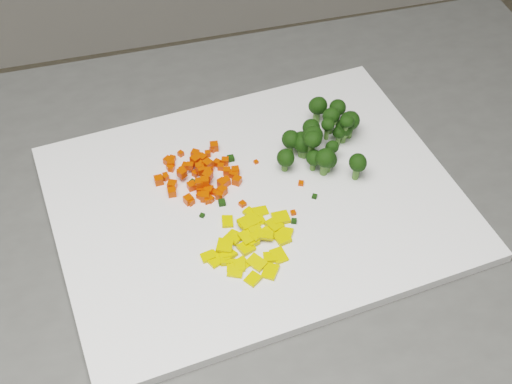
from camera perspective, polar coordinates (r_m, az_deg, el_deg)
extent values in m
cube|color=white|center=(0.83, 0.00, -0.76)|extent=(0.49, 0.40, 0.01)
cube|color=red|center=(0.86, -6.80, 1.87)|extent=(0.01, 0.01, 0.01)
cube|color=red|center=(0.85, -2.82, 2.03)|extent=(0.01, 0.01, 0.01)
cube|color=red|center=(0.85, -4.39, 2.17)|extent=(0.01, 0.01, 0.01)
cube|color=red|center=(0.84, -7.79, 0.94)|extent=(0.01, 0.01, 0.01)
cube|color=red|center=(0.88, -3.37, 3.66)|extent=(0.01, 0.01, 0.01)
cube|color=red|center=(0.87, -4.89, 3.07)|extent=(0.01, 0.01, 0.01)
cube|color=red|center=(0.86, -5.67, 2.10)|extent=(0.01, 0.01, 0.01)
cube|color=red|center=(0.85, -4.87, 1.48)|extent=(0.01, 0.01, 0.01)
cube|color=red|center=(0.83, -4.49, 0.20)|extent=(0.01, 0.01, 0.01)
cube|color=red|center=(0.84, -5.95, 1.56)|extent=(0.01, 0.01, 0.01)
cube|color=red|center=(0.82, -4.12, 0.86)|extent=(0.01, 0.01, 0.01)
cube|color=red|center=(0.83, -2.42, 0.86)|extent=(0.01, 0.01, 0.01)
cube|color=red|center=(0.84, -4.62, 2.02)|extent=(0.01, 0.01, 0.01)
cube|color=red|center=(0.82, -3.66, -0.59)|extent=(0.01, 0.01, 0.01)
cube|color=red|center=(0.85, -7.26, 1.30)|extent=(0.01, 0.01, 0.01)
cube|color=red|center=(0.83, -6.72, 0.54)|extent=(0.01, 0.01, 0.01)
cube|color=red|center=(0.82, -4.58, 0.72)|extent=(0.01, 0.01, 0.01)
cube|color=red|center=(0.86, -6.86, 2.35)|extent=(0.01, 0.01, 0.01)
cube|color=red|center=(0.86, -2.50, 2.48)|extent=(0.01, 0.01, 0.01)
cube|color=red|center=(0.88, -3.44, 3.46)|extent=(0.01, 0.01, 0.01)
cube|color=red|center=(0.85, -3.88, 2.24)|extent=(0.01, 0.01, 0.01)
cube|color=red|center=(0.83, -6.74, -0.02)|extent=(0.01, 0.01, 0.01)
cube|color=red|center=(0.83, -2.67, 0.66)|extent=(0.01, 0.01, 0.01)
cube|color=red|center=(0.84, -1.69, 1.37)|extent=(0.01, 0.01, 0.01)
cube|color=red|center=(0.84, -5.95, 1.79)|extent=(0.01, 0.01, 0.01)
cube|color=red|center=(0.86, -3.14, 2.34)|extent=(0.01, 0.01, 0.01)
cube|color=red|center=(0.84, -5.94, 1.50)|extent=(0.01, 0.01, 0.01)
cube|color=red|center=(0.86, -7.04, 2.48)|extent=(0.01, 0.01, 0.01)
cube|color=red|center=(0.82, -4.10, -0.38)|extent=(0.01, 0.01, 0.01)
cube|color=red|center=(0.85, -5.29, 2.08)|extent=(0.01, 0.01, 0.01)
cube|color=red|center=(0.82, -4.51, -0.30)|extent=(0.01, 0.01, 0.01)
cube|color=red|center=(0.86, -6.92, 1.96)|extent=(0.01, 0.01, 0.01)
cube|color=red|center=(0.83, -5.19, 0.47)|extent=(0.01, 0.01, 0.01)
cube|color=red|center=(0.87, -6.72, 2.64)|extent=(0.01, 0.01, 0.01)
cube|color=red|center=(0.83, -2.77, 0.78)|extent=(0.01, 0.01, 0.01)
cube|color=red|center=(0.85, -1.66, 1.71)|extent=(0.01, 0.01, 0.01)
cube|color=red|center=(0.85, -4.86, 2.56)|extent=(0.01, 0.01, 0.01)
cube|color=red|center=(0.84, -3.89, 1.65)|extent=(0.01, 0.01, 0.01)
cube|color=red|center=(0.84, -1.88, 1.44)|extent=(0.01, 0.01, 0.01)
cube|color=red|center=(0.83, -1.54, 0.91)|extent=(0.01, 0.01, 0.01)
cube|color=red|center=(0.86, -3.62, 2.25)|extent=(0.01, 0.01, 0.01)
cube|color=red|center=(0.83, -3.89, 1.30)|extent=(0.01, 0.01, 0.01)
cube|color=red|center=(0.85, -4.30, 2.71)|extent=(0.01, 0.01, 0.01)
cube|color=red|center=(0.86, -4.50, 2.73)|extent=(0.01, 0.01, 0.01)
cube|color=red|center=(0.86, -6.81, 2.28)|extent=(0.01, 0.01, 0.01)
cube|color=red|center=(0.85, -1.74, 1.52)|extent=(0.01, 0.01, 0.01)
cube|color=red|center=(0.83, -3.84, 0.13)|extent=(0.01, 0.01, 0.01)
cube|color=red|center=(0.87, -6.04, 3.07)|extent=(0.01, 0.01, 0.01)
cube|color=red|center=(0.82, -3.92, -0.66)|extent=(0.01, 0.01, 0.01)
cube|color=red|center=(0.85, -7.24, 1.17)|extent=(0.01, 0.01, 0.01)
cube|color=red|center=(0.83, -6.86, 0.10)|extent=(0.01, 0.01, 0.01)
cube|color=red|center=(0.82, -2.92, -0.25)|extent=(0.01, 0.01, 0.01)
cube|color=red|center=(0.82, -5.42, -0.62)|extent=(0.01, 0.01, 0.01)
cube|color=red|center=(0.82, -5.27, -0.76)|extent=(0.01, 0.01, 0.01)
cube|color=red|center=(0.84, -4.41, 1.75)|extent=(0.01, 0.01, 0.01)
cube|color=red|center=(0.85, -2.35, 1.66)|extent=(0.01, 0.01, 0.01)
cube|color=red|center=(0.82, -2.73, 0.09)|extent=(0.01, 0.01, 0.01)
cube|color=red|center=(0.85, -3.69, 1.97)|extent=(0.01, 0.01, 0.01)
cube|color=red|center=(0.87, -3.88, 3.08)|extent=(0.01, 0.01, 0.01)
cube|color=gold|center=(0.78, 0.75, -3.45)|extent=(0.02, 0.02, 0.01)
cube|color=gold|center=(0.76, 1.15, -5.24)|extent=(0.02, 0.02, 0.01)
cube|color=gold|center=(0.78, 0.07, -3.50)|extent=(0.02, 0.02, 0.01)
cube|color=gold|center=(0.78, 2.29, -3.45)|extent=(0.02, 0.02, 0.01)
cube|color=gold|center=(0.77, -2.52, -4.31)|extent=(0.02, 0.02, 0.00)
cube|color=gold|center=(0.78, -1.79, -3.63)|extent=(0.02, 0.03, 0.01)
cube|color=gold|center=(0.75, -1.68, -6.43)|extent=(0.02, 0.02, 0.01)
cube|color=gold|center=(0.76, -1.16, -5.78)|extent=(0.02, 0.02, 0.01)
cube|color=gold|center=(0.79, 1.47, -2.65)|extent=(0.02, 0.02, 0.01)
cube|color=gold|center=(0.78, -0.18, -2.85)|extent=(0.02, 0.02, 0.01)
cube|color=gold|center=(0.78, -0.70, -3.62)|extent=(0.02, 0.02, 0.01)
cube|color=gold|center=(0.81, 0.34, -1.56)|extent=(0.02, 0.01, 0.01)
cube|color=gold|center=(0.78, 2.10, -3.68)|extent=(0.02, 0.02, 0.01)
cube|color=gold|center=(0.76, -1.60, -5.90)|extent=(0.02, 0.02, 0.01)
cube|color=gold|center=(0.79, 1.33, -3.24)|extent=(0.02, 0.02, 0.01)
cube|color=gold|center=(0.80, -0.29, -2.27)|extent=(0.02, 0.02, 0.01)
cube|color=gold|center=(0.76, -3.40, -5.39)|extent=(0.02, 0.02, 0.00)
cube|color=gold|center=(0.78, -0.41, -3.87)|extent=(0.02, 0.02, 0.01)
cube|color=gold|center=(0.77, -2.39, -4.81)|extent=(0.01, 0.02, 0.01)
cube|color=gold|center=(0.79, -0.71, -2.47)|extent=(0.02, 0.02, 0.01)
cube|color=gold|center=(0.78, 0.62, -3.28)|extent=(0.02, 0.01, 0.01)
cube|color=gold|center=(0.80, 1.99, -2.08)|extent=(0.02, 0.02, 0.01)
cube|color=gold|center=(0.75, -0.25, -6.98)|extent=(0.02, 0.02, 0.01)
cube|color=gold|center=(0.80, 0.13, -2.37)|extent=(0.02, 0.02, 0.01)
cube|color=gold|center=(0.80, -2.30, -2.37)|extent=(0.02, 0.02, 0.01)
cube|color=gold|center=(0.77, -0.79, -4.49)|extent=(0.02, 0.02, 0.01)
cube|color=gold|center=(0.76, -2.48, -5.42)|extent=(0.01, 0.02, 0.01)
cube|color=gold|center=(0.80, -0.46, -1.72)|extent=(0.02, 0.02, 0.01)
cube|color=gold|center=(0.77, -3.86, -5.17)|extent=(0.02, 0.01, 0.01)
cube|color=gold|center=(0.75, 1.15, -6.37)|extent=(0.02, 0.02, 0.01)
cube|color=gold|center=(0.77, -2.40, -4.96)|extent=(0.02, 0.03, 0.01)
cube|color=gold|center=(0.78, -0.77, -2.82)|extent=(0.02, 0.02, 0.00)
cube|color=gold|center=(0.76, 0.06, -5.68)|extent=(0.02, 0.02, 0.01)
cube|color=gold|center=(0.77, 1.84, -5.11)|extent=(0.02, 0.02, 0.01)
cube|color=red|center=(0.81, -1.09, -0.95)|extent=(0.01, 0.01, 0.00)
cube|color=black|center=(0.85, -7.59, 1.06)|extent=(0.01, 0.01, 0.00)
cube|color=black|center=(0.84, -5.08, 0.73)|extent=(0.01, 0.01, 0.01)
cube|color=red|center=(0.86, -3.48, 2.25)|extent=(0.00, 0.00, 0.00)
cube|color=red|center=(0.84, 3.62, 0.71)|extent=(0.01, 0.01, 0.00)
cube|color=red|center=(0.81, 2.99, -1.67)|extent=(0.01, 0.01, 0.00)
cube|color=black|center=(0.86, -2.03, 2.71)|extent=(0.01, 0.01, 0.01)
cube|color=black|center=(0.81, -2.74, -0.85)|extent=(0.01, 0.01, 0.01)
cube|color=black|center=(0.80, 3.06, -2.33)|extent=(0.01, 0.01, 0.00)
cube|color=red|center=(0.83, -3.38, 0.01)|extent=(0.01, 0.01, 0.00)
cube|color=gold|center=(0.78, -1.67, -3.61)|extent=(0.01, 0.01, 0.00)
cube|color=black|center=(0.82, 4.71, -0.35)|extent=(0.01, 0.01, 0.00)
cube|color=red|center=(0.86, 0.00, 2.42)|extent=(0.01, 0.01, 0.00)
cube|color=black|center=(0.80, -4.33, -1.88)|extent=(0.01, 0.01, 0.00)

